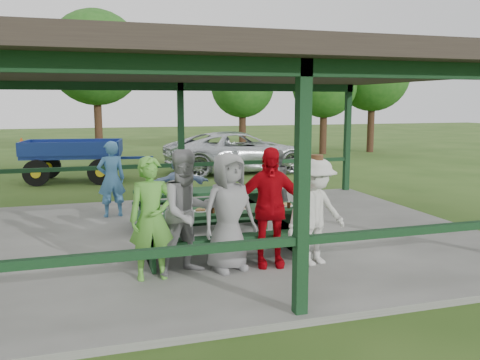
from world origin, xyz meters
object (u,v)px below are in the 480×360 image
object	(u,v)px
contestant_grey_mid	(229,212)
spectator_grey	(276,181)
contestant_white_fedora	(316,212)
farm_trailer	(73,160)
contestant_red	(269,207)
pickup_truck	(239,152)
spectator_lblue	(180,185)
contestant_green	(152,218)
picnic_table_near	(221,226)
contestant_grey_left	(187,212)
picnic_table_far	(201,203)
spectator_blue	(111,179)

from	to	relation	value
contestant_grey_mid	spectator_grey	xyz separation A→B (m)	(2.13, 3.54, -0.17)
contestant_white_fedora	farm_trailer	distance (m)	11.22
contestant_red	pickup_truck	xyz separation A→B (m)	(2.88, 10.91, -0.26)
spectator_lblue	contestant_white_fedora	bearing A→B (deg)	109.42
spectator_grey	spectator_lblue	bearing A→B (deg)	-15.50
contestant_white_fedora	spectator_grey	xyz separation A→B (m)	(0.76, 3.67, -0.11)
contestant_green	contestant_grey_mid	xyz separation A→B (m)	(1.15, 0.05, 0.01)
picnic_table_near	contestant_red	size ratio (longest dim) A/B	1.50
contestant_grey_left	spectator_grey	size ratio (longest dim) A/B	1.27
spectator_lblue	spectator_grey	size ratio (longest dim) A/B	0.99
spectator_grey	pickup_truck	xyz separation A→B (m)	(1.39, 7.39, -0.06)
spectator_grey	farm_trailer	xyz separation A→B (m)	(-4.51, 6.91, -0.10)
picnic_table_near	contestant_white_fedora	size ratio (longest dim) A/B	1.62
contestant_white_fedora	picnic_table_near	bearing A→B (deg)	129.88
spectator_lblue	spectator_grey	bearing A→B (deg)	174.18
picnic_table_far	contestant_grey_mid	world-z (taller)	contestant_grey_mid
picnic_table_far	picnic_table_near	bearing A→B (deg)	-93.46
contestant_red	spectator_blue	xyz separation A→B (m)	(-2.12, 4.23, -0.08)
contestant_grey_left	spectator_lblue	xyz separation A→B (m)	(0.58, 3.71, -0.20)
picnic_table_near	picnic_table_far	size ratio (longest dim) A/B	1.04
contestant_grey_mid	spectator_grey	distance (m)	4.13
contestant_white_fedora	spectator_lblue	bearing A→B (deg)	96.36
contestant_green	spectator_lblue	bearing A→B (deg)	72.65
spectator_blue	pickup_truck	size ratio (longest dim) A/B	0.31
spectator_blue	pickup_truck	distance (m)	8.35
contestant_grey_mid	spectator_blue	xyz separation A→B (m)	(-1.48, 4.24, -0.05)
contestant_grey_mid	spectator_grey	bearing A→B (deg)	43.75
picnic_table_far	contestant_grey_mid	size ratio (longest dim) A/B	1.50
picnic_table_near	pickup_truck	size ratio (longest dim) A/B	0.50
spectator_blue	farm_trailer	world-z (taller)	spectator_blue
pickup_truck	farm_trailer	xyz separation A→B (m)	(-5.90, -0.48, -0.04)
farm_trailer	spectator_grey	bearing A→B (deg)	-47.78
contestant_red	spectator_blue	distance (m)	4.74
contestant_red	spectator_lblue	distance (m)	3.80
contestant_grey_mid	spectator_blue	size ratio (longest dim) A/B	1.06
picnic_table_far	farm_trailer	world-z (taller)	farm_trailer
picnic_table_far	contestant_green	size ratio (longest dim) A/B	1.51
contestant_green	spectator_lblue	size ratio (longest dim) A/B	1.23
contestant_red	spectator_grey	size ratio (longest dim) A/B	1.28
spectator_lblue	farm_trailer	size ratio (longest dim) A/B	0.34
picnic_table_near	pickup_truck	xyz separation A→B (m)	(3.42, 10.11, 0.19)
contestant_green	pickup_truck	distance (m)	11.93
picnic_table_far	spectator_lblue	size ratio (longest dim) A/B	1.86
contestant_green	spectator_grey	distance (m)	4.87
contestant_red	contestant_white_fedora	xyz separation A→B (m)	(0.72, -0.14, -0.09)
picnic_table_near	contestant_white_fedora	world-z (taller)	contestant_white_fedora
picnic_table_near	spectator_blue	size ratio (longest dim) A/B	1.65
contestant_grey_left	pickup_truck	size ratio (longest dim) A/B	0.33
picnic_table_far	contestant_grey_mid	distance (m)	2.85
spectator_lblue	spectator_blue	bearing A→B (deg)	-19.91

